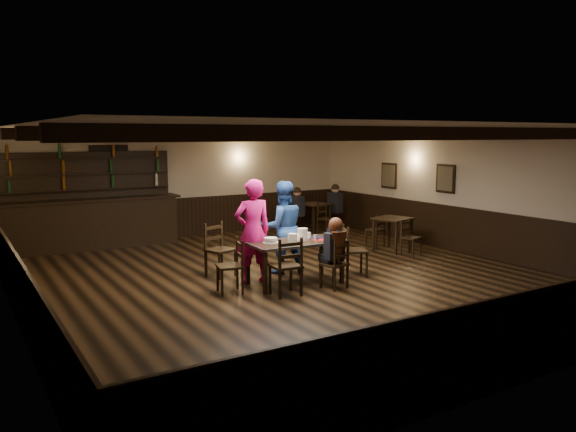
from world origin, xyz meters
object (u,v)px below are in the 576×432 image
chair_near_right (337,261)px  cake (271,240)px  dining_table (295,246)px  bar_counter (91,217)px  chair_near_left (288,262)px  woman_pink (253,231)px  man_blue (283,227)px

chair_near_right → cake: bearing=137.0°
dining_table → bar_counter: bearing=114.5°
dining_table → cake: 0.46m
chair_near_left → cake: size_ratio=3.42×
woman_pink → bar_counter: (-1.72, 4.63, -0.19)m
cake → bar_counter: (-1.89, 4.97, -0.07)m
man_blue → bar_counter: 4.98m
chair_near_left → chair_near_right: chair_near_left is taller
man_blue → cake: man_blue is taller
woman_pink → chair_near_left: bearing=100.3°
chair_near_right → cake: size_ratio=2.93×
dining_table → chair_near_left: bearing=-130.6°
woman_pink → cake: (0.17, -0.34, -0.12)m
chair_near_left → woman_pink: woman_pink is taller
woman_pink → cake: woman_pink is taller
chair_near_left → bar_counter: bar_counter is taller
chair_near_left → man_blue: bearing=62.2°
chair_near_left → woman_pink: (-0.07, 1.05, 0.35)m
chair_near_left → cake: chair_near_left is taller
dining_table → man_blue: man_blue is taller
dining_table → chair_near_right: chair_near_right is taller
chair_near_right → bar_counter: size_ratio=0.21×
cake → man_blue: bearing=46.6°
woman_pink → man_blue: (0.81, 0.34, -0.05)m
chair_near_left → chair_near_right: 0.94m
woman_pink → cake: size_ratio=6.48×
dining_table → woman_pink: (-0.59, 0.45, 0.24)m
chair_near_left → bar_counter: 5.96m
chair_near_right → woman_pink: 1.57m
chair_near_right → bar_counter: 6.37m
chair_near_right → man_blue: size_ratio=0.48×
dining_table → chair_near_right: size_ratio=2.01×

